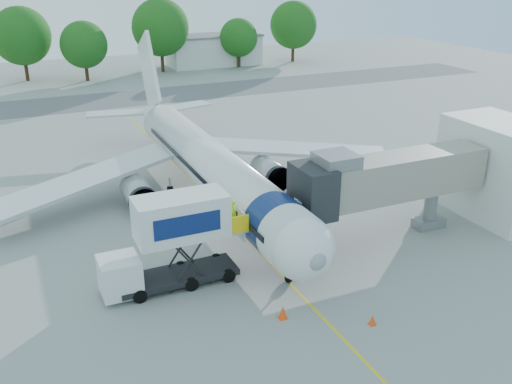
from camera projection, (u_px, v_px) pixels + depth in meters
name	position (u px, v px, depth m)	size (l,w,h in m)	color
ground	(229.00, 220.00, 41.73)	(160.00, 160.00, 0.00)	gray
guidance_line	(229.00, 220.00, 41.73)	(0.15, 70.00, 0.01)	yellow
taxiway_strip	(113.00, 100.00, 77.13)	(120.00, 10.00, 0.01)	#59595B
aircraft	(208.00, 165.00, 44.09)	(34.17, 37.73, 11.35)	white
jet_bridge	(381.00, 180.00, 37.23)	(13.90, 3.20, 6.60)	gray
terminal_stub	(499.00, 169.00, 41.56)	(5.00, 8.00, 7.00)	silver
catering_hiloader	(171.00, 243.00, 32.39)	(8.50, 2.44, 5.50)	black
ground_tug	(403.00, 307.00, 30.04)	(3.72, 2.32, 1.39)	silver
safety_cone_a	(373.00, 320.00, 29.69)	(0.38, 0.38, 0.61)	#F9430D
safety_cone_b	(283.00, 312.00, 30.19)	(0.48, 0.48, 0.76)	#F9430D
outbuilding_right	(214.00, 50.00, 101.36)	(16.40, 7.40, 5.30)	silver
tree_c	(21.00, 36.00, 86.55)	(8.81, 8.81, 11.23)	#382314
tree_d	(84.00, 45.00, 87.06)	(7.13, 7.13, 9.09)	#382314
tree_e	(160.00, 28.00, 93.51)	(9.33, 9.33, 11.90)	#382314
tree_f	(239.00, 38.00, 98.36)	(6.55, 6.55, 8.35)	#382314
tree_g	(293.00, 25.00, 103.26)	(8.47, 8.47, 10.80)	#382314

